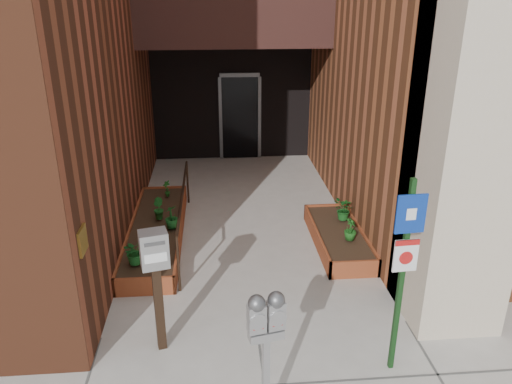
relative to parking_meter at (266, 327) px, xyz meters
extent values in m
plane|color=#9E9991|center=(0.05, 1.55, -1.22)|extent=(80.00, 80.00, 0.00)
cube|color=#BEAB92|center=(2.60, 1.75, 0.98)|extent=(1.10, 1.20, 4.40)
cube|color=black|center=(0.05, 8.95, 0.28)|extent=(4.00, 0.30, 3.00)
cube|color=black|center=(0.25, 8.77, -0.17)|extent=(0.90, 0.06, 2.10)
cube|color=#B79338|center=(-1.94, 1.35, 0.28)|extent=(0.04, 0.30, 0.30)
cube|color=brown|center=(-1.50, 2.47, -1.07)|extent=(0.90, 0.04, 0.30)
cube|color=brown|center=(-1.50, 6.03, -1.07)|extent=(0.90, 0.04, 0.30)
cube|color=brown|center=(-1.93, 4.25, -1.07)|extent=(0.04, 3.60, 0.30)
cube|color=brown|center=(-1.07, 4.25, -1.07)|extent=(0.04, 3.60, 0.30)
cube|color=black|center=(-1.50, 4.25, -1.09)|extent=(0.82, 3.52, 0.26)
cube|color=brown|center=(1.65, 2.67, -1.07)|extent=(0.80, 0.04, 0.30)
cube|color=brown|center=(1.65, 4.83, -1.07)|extent=(0.80, 0.04, 0.30)
cube|color=brown|center=(1.27, 3.75, -1.07)|extent=(0.04, 2.20, 0.30)
cube|color=brown|center=(2.03, 3.75, -1.07)|extent=(0.04, 2.20, 0.30)
cube|color=black|center=(1.65, 3.75, -1.09)|extent=(0.72, 2.12, 0.26)
cylinder|color=black|center=(-1.00, 2.55, -0.77)|extent=(0.04, 0.04, 0.90)
cylinder|color=black|center=(-1.00, 5.85, -0.77)|extent=(0.04, 0.04, 0.90)
cylinder|color=black|center=(-1.00, 4.20, -0.34)|extent=(0.04, 3.30, 0.04)
cube|color=#969598|center=(0.00, 0.00, -0.67)|extent=(0.08, 0.08, 1.09)
cube|color=#969598|center=(0.00, 0.00, -0.08)|extent=(0.35, 0.19, 0.09)
cube|color=#969598|center=(-0.09, -0.02, 0.11)|extent=(0.18, 0.14, 0.28)
sphere|color=#59595B|center=(-0.09, -0.02, 0.28)|extent=(0.16, 0.16, 0.16)
cube|color=white|center=(-0.08, -0.07, 0.13)|extent=(0.10, 0.03, 0.05)
cube|color=#B21414|center=(-0.08, -0.07, 0.05)|extent=(0.10, 0.03, 0.03)
cube|color=#969598|center=(0.09, 0.02, 0.11)|extent=(0.18, 0.14, 0.28)
sphere|color=#59595B|center=(0.09, 0.02, 0.28)|extent=(0.16, 0.16, 0.16)
cube|color=white|center=(0.10, -0.04, 0.13)|extent=(0.10, 0.03, 0.05)
cube|color=#B21414|center=(0.10, -0.04, 0.05)|extent=(0.10, 0.03, 0.03)
cube|color=#143815|center=(1.55, 0.73, -0.04)|extent=(0.06, 0.06, 2.36)
cube|color=navy|center=(1.55, 0.70, 0.77)|extent=(0.32, 0.04, 0.43)
cube|color=white|center=(1.55, 0.69, 0.77)|extent=(0.11, 0.02, 0.13)
cube|color=white|center=(1.55, 0.70, 0.28)|extent=(0.27, 0.04, 0.38)
cube|color=#B21414|center=(1.55, 0.69, 0.44)|extent=(0.27, 0.03, 0.06)
cylinder|color=#B21414|center=(1.55, 0.68, 0.26)|extent=(0.15, 0.02, 0.15)
cube|color=black|center=(-1.15, 1.32, -0.64)|extent=(0.13, 0.13, 1.16)
cube|color=#B2B2B4|center=(-1.15, 1.32, 0.15)|extent=(0.36, 0.30, 0.44)
cube|color=#59595B|center=(-1.12, 1.20, 0.28)|extent=(0.23, 0.07, 0.04)
cube|color=white|center=(-1.12, 1.20, 0.10)|extent=(0.25, 0.07, 0.11)
imported|color=#195A20|center=(-1.66, 2.89, -0.72)|extent=(0.50, 0.50, 0.39)
imported|color=#18571C|center=(-1.46, 4.46, -0.73)|extent=(0.29, 0.29, 0.39)
imported|color=#164F1B|center=(-1.20, 4.07, -0.72)|extent=(0.32, 0.32, 0.41)
imported|color=#1D601B|center=(-1.39, 5.50, -0.76)|extent=(0.24, 0.24, 0.33)
imported|color=#195017|center=(1.74, 3.37, -0.74)|extent=(0.28, 0.28, 0.37)
imported|color=#1C601B|center=(1.90, 4.25, -0.75)|extent=(0.25, 0.25, 0.35)
imported|color=#17511A|center=(1.81, 4.12, -0.73)|extent=(0.48, 0.48, 0.38)
camera|label=1|loc=(-0.42, -3.77, 2.89)|focal=35.00mm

